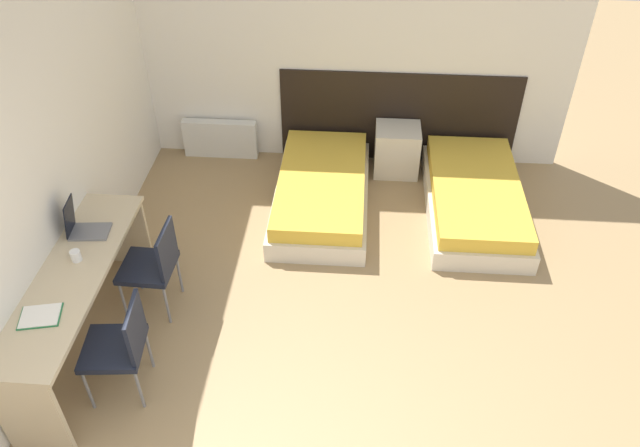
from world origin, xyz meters
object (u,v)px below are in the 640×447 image
(chair_near_notebook, at_px, (120,343))
(laptop, at_px, (83,226))
(chair_near_laptop, at_px, (154,263))
(nightstand, at_px, (397,150))
(bed_near_window, at_px, (322,191))
(bed_near_door, at_px, (474,198))

(chair_near_notebook, bearing_deg, laptop, 115.27)
(chair_near_laptop, height_order, laptop, laptop)
(nightstand, bearing_deg, laptop, -139.50)
(bed_near_window, height_order, chair_near_notebook, chair_near_notebook)
(bed_near_window, distance_m, chair_near_laptop, 2.05)
(bed_near_door, relative_size, nightstand, 3.42)
(bed_near_door, xyz_separation_m, chair_near_notebook, (-2.87, -2.42, 0.32))
(bed_near_door, height_order, chair_near_notebook, chair_near_notebook)
(bed_near_window, bearing_deg, laptop, -140.30)
(chair_near_laptop, bearing_deg, bed_near_window, 52.16)
(bed_near_window, height_order, laptop, laptop)
(chair_near_notebook, relative_size, laptop, 2.62)
(bed_near_door, distance_m, laptop, 3.79)
(chair_near_laptop, xyz_separation_m, chair_near_notebook, (-0.00, -0.86, 0.00))
(bed_near_window, height_order, bed_near_door, same)
(chair_near_laptop, bearing_deg, laptop, 177.54)
(bed_near_window, xyz_separation_m, bed_near_door, (1.58, 0.00, 0.00))
(bed_near_door, xyz_separation_m, chair_near_laptop, (-2.87, -1.56, 0.32))
(chair_near_laptop, distance_m, laptop, 0.63)
(bed_near_window, distance_m, bed_near_door, 1.58)
(chair_near_laptop, xyz_separation_m, laptop, (-0.54, 0.04, 0.33))
(bed_near_door, relative_size, laptop, 5.65)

